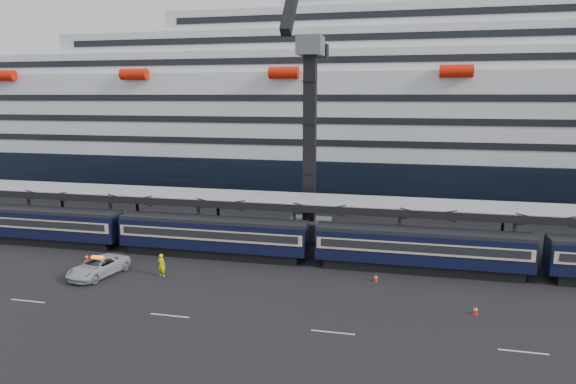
% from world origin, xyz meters
% --- Properties ---
extents(ground, '(260.00, 260.00, 0.00)m').
position_xyz_m(ground, '(0.00, 0.00, 0.00)').
color(ground, black).
rests_on(ground, ground).
extents(train, '(133.05, 3.00, 4.05)m').
position_xyz_m(train, '(-4.65, 10.00, 2.20)').
color(train, black).
rests_on(train, ground).
extents(canopy, '(130.00, 6.25, 5.53)m').
position_xyz_m(canopy, '(0.00, 14.00, 5.25)').
color(canopy, gray).
rests_on(canopy, ground).
extents(cruise_ship, '(214.09, 28.84, 34.00)m').
position_xyz_m(cruise_ship, '(-1.08, 45.99, 12.34)').
color(cruise_ship, black).
rests_on(cruise_ship, ground).
extents(crane_dark_near, '(4.50, 17.75, 35.08)m').
position_xyz_m(crane_dark_near, '(-20.00, 18.59, 11.93)').
color(crane_dark_near, '#4F5257').
rests_on(crane_dark_near, ground).
extents(pickup_truck, '(3.82, 6.36, 1.65)m').
position_xyz_m(pickup_truck, '(-35.95, 2.39, 0.83)').
color(pickup_truck, '#ADB0B5').
rests_on(pickup_truck, ground).
extents(worker, '(0.84, 0.64, 2.06)m').
position_xyz_m(worker, '(-30.38, 3.57, 1.03)').
color(worker, '#FFF10D').
rests_on(worker, ground).
extents(traffic_cone_b, '(0.37, 0.37, 0.73)m').
position_xyz_m(traffic_cone_b, '(-39.54, 5.96, 0.36)').
color(traffic_cone_b, red).
rests_on(traffic_cone_b, ground).
extents(traffic_cone_c, '(0.37, 0.37, 0.74)m').
position_xyz_m(traffic_cone_c, '(-4.23, 1.28, 0.37)').
color(traffic_cone_c, red).
rests_on(traffic_cone_c, ground).
extents(traffic_cone_d, '(0.36, 0.36, 0.73)m').
position_xyz_m(traffic_cone_d, '(-11.76, 6.51, 0.36)').
color(traffic_cone_d, red).
rests_on(traffic_cone_d, ground).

